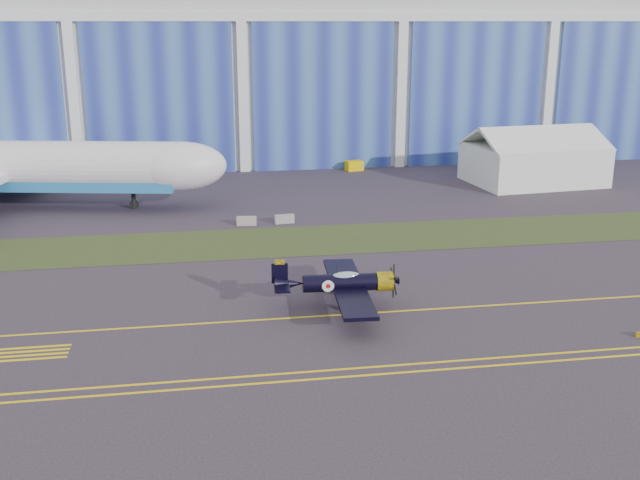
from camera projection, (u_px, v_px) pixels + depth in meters
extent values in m
plane|color=#382F3B|center=(289.00, 293.00, 57.13)|extent=(260.00, 260.00, 0.00)
cube|color=#475128|center=(271.00, 242.00, 70.38)|extent=(260.00, 10.00, 0.02)
cube|color=silver|center=(233.00, 53.00, 121.10)|extent=(220.00, 45.00, 30.00)
cube|color=#283794|center=(243.00, 98.00, 100.91)|extent=(220.00, 0.60, 20.00)
cube|color=silver|center=(241.00, 16.00, 97.89)|extent=(220.00, 0.70, 1.20)
cube|color=yellow|center=(298.00, 317.00, 52.39)|extent=(200.00, 0.20, 0.02)
cube|color=yellow|center=(321.00, 379.00, 43.39)|extent=(80.00, 0.20, 0.02)
cube|color=yellow|center=(318.00, 371.00, 44.34)|extent=(80.00, 0.20, 0.02)
cube|color=white|center=(131.00, 172.00, 96.76)|extent=(5.94, 4.15, 2.39)
cube|color=#E8C301|center=(354.00, 166.00, 104.12)|extent=(2.54, 1.86, 1.34)
cube|color=gray|center=(247.00, 221.00, 76.08)|extent=(2.06, 0.84, 0.90)
cube|color=gray|center=(284.00, 219.00, 76.84)|extent=(2.06, 0.83, 0.90)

